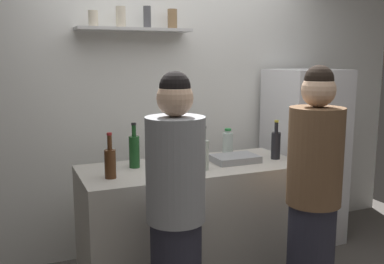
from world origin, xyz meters
name	(u,v)px	position (x,y,z in m)	size (l,w,h in m)	color
back_wall_assembly	(171,101)	(0.00, 1.25, 1.30)	(4.80, 0.32, 2.60)	white
refrigerator	(304,156)	(1.15, 0.85, 0.79)	(0.59, 0.63, 1.58)	white
counter	(192,224)	(-0.11, 0.50, 0.45)	(1.62, 0.69, 0.90)	#B7B2A8
baking_pan	(235,159)	(0.23, 0.48, 0.93)	(0.34, 0.24, 0.05)	gray
utensil_holder	(175,163)	(-0.29, 0.39, 0.97)	(0.11, 0.11, 0.23)	#B2B2B7
wine_bottle_green_glass	(134,150)	(-0.52, 0.61, 1.03)	(0.08, 0.08, 0.33)	#19471E
wine_bottle_dark_glass	(276,144)	(0.57, 0.45, 1.02)	(0.07, 0.07, 0.31)	black
wine_bottle_amber_glass	(110,162)	(-0.74, 0.40, 1.01)	(0.08, 0.08, 0.30)	#472814
wine_bottle_pale_glass	(204,154)	(-0.08, 0.36, 1.02)	(0.07, 0.07, 0.31)	#B2BFB2
water_bottle_plastic	(228,143)	(0.30, 0.73, 1.00)	(0.08, 0.08, 0.21)	silver
person_grey_hoodie	(176,214)	(-0.48, -0.12, 0.79)	(0.34, 0.34, 1.61)	#262633
person_brown_jacket	(313,198)	(0.41, -0.23, 0.81)	(0.34, 0.34, 1.64)	#262633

